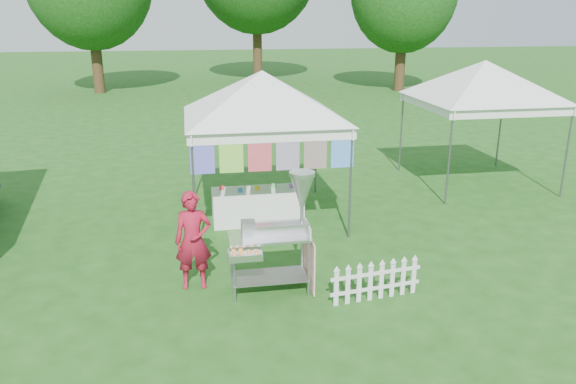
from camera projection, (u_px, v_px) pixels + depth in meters
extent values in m
plane|color=#1E4E16|center=(296.00, 295.00, 8.44)|extent=(120.00, 120.00, 0.00)
cylinder|color=#59595E|center=(194.00, 193.00, 9.83)|extent=(0.04, 0.04, 2.10)
cylinder|color=#59595E|center=(350.00, 184.00, 10.31)|extent=(0.04, 0.04, 2.10)
cylinder|color=#59595E|center=(192.00, 154.00, 12.50)|extent=(0.04, 0.04, 2.10)
cylinder|color=#59595E|center=(316.00, 149.00, 12.97)|extent=(0.04, 0.04, 2.10)
cube|color=white|center=(274.00, 136.00, 9.78)|extent=(3.00, 0.03, 0.22)
cube|color=white|center=(254.00, 110.00, 12.45)|extent=(3.00, 0.03, 0.22)
pyramid|color=white|center=(262.00, 70.00, 10.81)|extent=(4.24, 4.24, 0.90)
cylinder|color=#59595E|center=(274.00, 132.00, 9.76)|extent=(3.00, 0.03, 0.03)
cube|color=purple|center=(202.00, 154.00, 9.65)|extent=(0.42, 0.01, 0.70)
cube|color=green|center=(231.00, 153.00, 9.74)|extent=(0.42, 0.01, 0.70)
cube|color=#BB1776|center=(260.00, 152.00, 9.82)|extent=(0.42, 0.01, 0.70)
cube|color=#2FB0B2|center=(288.00, 151.00, 9.91)|extent=(0.42, 0.01, 0.70)
cube|color=#EBA10C|center=(315.00, 150.00, 9.99)|extent=(0.42, 0.01, 0.70)
cube|color=#192ECC|center=(342.00, 149.00, 10.08)|extent=(0.42, 0.01, 0.70)
cylinder|color=#59595E|center=(449.00, 158.00, 12.17)|extent=(0.04, 0.04, 2.10)
cylinder|color=#59595E|center=(567.00, 153.00, 12.65)|extent=(0.04, 0.04, 2.10)
cylinder|color=#59595E|center=(401.00, 132.00, 14.83)|extent=(0.04, 0.04, 2.10)
cylinder|color=#59595E|center=(500.00, 128.00, 15.31)|extent=(0.04, 0.04, 2.10)
cube|color=white|center=(514.00, 113.00, 12.12)|extent=(3.00, 0.03, 0.22)
cube|color=white|center=(455.00, 95.00, 14.78)|extent=(3.00, 0.03, 0.22)
pyramid|color=white|center=(486.00, 60.00, 13.14)|extent=(4.24, 4.24, 0.90)
cylinder|color=#59595E|center=(515.00, 109.00, 12.09)|extent=(3.00, 0.03, 0.03)
cylinder|color=#332612|center=(96.00, 55.00, 29.33)|extent=(0.56, 0.56, 3.96)
cylinder|color=#332612|center=(257.00, 41.00, 34.46)|extent=(0.56, 0.56, 4.84)
cylinder|color=#332612|center=(400.00, 58.00, 30.22)|extent=(0.56, 0.56, 3.52)
cylinder|color=gray|center=(234.00, 274.00, 8.10)|extent=(0.04, 0.04, 0.90)
cylinder|color=gray|center=(309.00, 269.00, 8.29)|extent=(0.04, 0.04, 0.90)
cylinder|color=gray|center=(232.00, 260.00, 8.57)|extent=(0.04, 0.04, 0.90)
cylinder|color=gray|center=(302.00, 255.00, 8.76)|extent=(0.04, 0.04, 0.90)
cube|color=gray|center=(270.00, 276.00, 8.49)|extent=(1.14, 0.58, 0.02)
cube|color=#B7B7BC|center=(269.00, 236.00, 8.29)|extent=(1.20, 0.61, 0.04)
cube|color=#B7B7BC|center=(281.00, 228.00, 8.34)|extent=(0.85, 0.25, 0.15)
cube|color=gray|center=(248.00, 228.00, 8.25)|extent=(0.20, 0.22, 0.22)
cylinder|color=gray|center=(302.00, 205.00, 8.29)|extent=(0.05, 0.05, 0.90)
cone|color=#B7B7BC|center=(302.00, 188.00, 8.21)|extent=(0.36, 0.36, 0.40)
cylinder|color=#B7B7BC|center=(302.00, 174.00, 8.14)|extent=(0.38, 0.38, 0.06)
cube|color=#B7B7BC|center=(245.00, 255.00, 7.90)|extent=(0.48, 0.30, 0.10)
cube|color=#F5A6A5|center=(309.00, 261.00, 8.53)|extent=(0.02, 0.75, 0.81)
cube|color=white|center=(310.00, 233.00, 8.08)|extent=(0.02, 0.14, 0.18)
imported|color=maroon|center=(193.00, 240.00, 8.49)|extent=(0.57, 0.38, 1.54)
cube|color=white|center=(336.00, 288.00, 8.06)|extent=(0.07, 0.03, 0.56)
cube|color=white|center=(348.00, 286.00, 8.11)|extent=(0.07, 0.03, 0.56)
cube|color=white|center=(359.00, 285.00, 8.17)|extent=(0.07, 0.03, 0.56)
cube|color=white|center=(370.00, 283.00, 8.22)|extent=(0.07, 0.03, 0.56)
cube|color=white|center=(381.00, 281.00, 8.27)|extent=(0.07, 0.03, 0.56)
cube|color=white|center=(392.00, 279.00, 8.33)|extent=(0.07, 0.03, 0.56)
cube|color=white|center=(403.00, 278.00, 8.38)|extent=(0.07, 0.03, 0.56)
cube|color=white|center=(414.00, 276.00, 8.43)|extent=(0.07, 0.03, 0.56)
cube|color=white|center=(375.00, 288.00, 8.28)|extent=(1.43, 0.22, 0.05)
cube|color=white|center=(376.00, 273.00, 8.20)|extent=(1.43, 0.22, 0.05)
cube|color=white|center=(258.00, 206.00, 11.32)|extent=(1.80, 0.70, 0.68)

